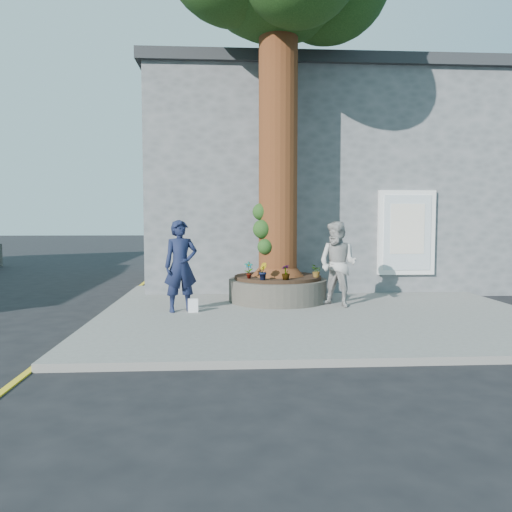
{
  "coord_description": "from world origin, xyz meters",
  "views": [
    {
      "loc": [
        -0.43,
        -9.63,
        2.01
      ],
      "look_at": [
        0.23,
        1.1,
        1.25
      ],
      "focal_mm": 35.0,
      "sensor_mm": 36.0,
      "label": 1
    }
  ],
  "objects": [
    {
      "name": "plant_d",
      "position": [
        1.65,
        1.59,
        0.87
      ],
      "size": [
        0.27,
        0.3,
        0.3
      ],
      "primitive_type": "imported",
      "rotation": [
        0.0,
        0.0,
        4.86
      ],
      "color": "gray",
      "rests_on": "planter"
    },
    {
      "name": "pavement",
      "position": [
        1.5,
        1.0,
        0.06
      ],
      "size": [
        9.0,
        8.0,
        0.12
      ],
      "primitive_type": "cube",
      "color": "slate",
      "rests_on": "ground"
    },
    {
      "name": "shopping_bag",
      "position": [
        -1.11,
        0.66,
        0.26
      ],
      "size": [
        0.22,
        0.15,
        0.28
      ],
      "primitive_type": "cube",
      "rotation": [
        0.0,
        0.0,
        0.16
      ],
      "color": "white",
      "rests_on": "pavement"
    },
    {
      "name": "plant_c",
      "position": [
        0.89,
        1.15,
        0.88
      ],
      "size": [
        0.24,
        0.24,
        0.33
      ],
      "primitive_type": "imported",
      "rotation": [
        0.0,
        0.0,
        3.57
      ],
      "color": "gray",
      "rests_on": "planter"
    },
    {
      "name": "stone_shop",
      "position": [
        2.5,
        7.2,
        3.16
      ],
      "size": [
        10.3,
        8.3,
        6.3
      ],
      "color": "#54585A",
      "rests_on": "ground"
    },
    {
      "name": "planter",
      "position": [
        0.8,
        2.0,
        0.41
      ],
      "size": [
        2.3,
        2.3,
        0.6
      ],
      "color": "black",
      "rests_on": "pavement"
    },
    {
      "name": "yellow_line",
      "position": [
        -3.05,
        1.0,
        0.0
      ],
      "size": [
        0.1,
        30.0,
        0.01
      ],
      "primitive_type": "cube",
      "color": "yellow",
      "rests_on": "ground"
    },
    {
      "name": "ground",
      "position": [
        0.0,
        0.0,
        0.0
      ],
      "size": [
        120.0,
        120.0,
        0.0
      ],
      "primitive_type": "plane",
      "color": "black",
      "rests_on": "ground"
    },
    {
      "name": "man",
      "position": [
        -1.36,
        0.75,
        1.07
      ],
      "size": [
        0.8,
        0.63,
        1.91
      ],
      "primitive_type": "imported",
      "rotation": [
        0.0,
        0.0,
        0.29
      ],
      "color": "#131934",
      "rests_on": "pavement"
    },
    {
      "name": "plant_b",
      "position": [
        0.38,
        1.15,
        0.91
      ],
      "size": [
        0.22,
        0.23,
        0.38
      ],
      "primitive_type": "imported",
      "rotation": [
        0.0,
        0.0,
        1.66
      ],
      "color": "gray",
      "rests_on": "planter"
    },
    {
      "name": "woman",
      "position": [
        2.04,
        1.15,
        1.06
      ],
      "size": [
        1.15,
        1.14,
        1.88
      ],
      "primitive_type": "imported",
      "rotation": [
        0.0,
        0.0,
        -0.73
      ],
      "color": "#A5A19D",
      "rests_on": "pavement"
    },
    {
      "name": "plant_a",
      "position": [
        0.09,
        1.47,
        0.91
      ],
      "size": [
        0.21,
        0.16,
        0.38
      ],
      "primitive_type": "imported",
      "rotation": [
        0.0,
        0.0,
        0.11
      ],
      "color": "gray",
      "rests_on": "planter"
    }
  ]
}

